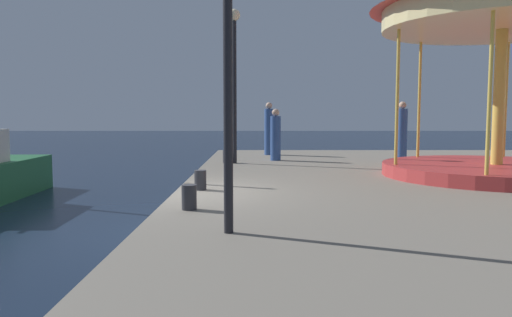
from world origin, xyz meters
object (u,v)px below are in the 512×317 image
at_px(carousel, 500,15).
at_px(bollard_south, 224,157).
at_px(bollard_center, 198,180).
at_px(lamp_post_mid_promenade, 232,60).
at_px(person_near_carousel, 400,132).
at_px(lamp_post_near_edge, 225,13).
at_px(person_by_the_water, 273,136).
at_px(bollard_north, 187,197).
at_px(person_mid_promenade, 267,130).

xyz_separation_m(carousel, bollard_south, (-6.79, 3.42, -3.69)).
bearing_deg(carousel, bollard_center, -162.93).
distance_m(lamp_post_mid_promenade, person_near_carousel, 6.09).
relative_size(lamp_post_near_edge, person_near_carousel, 2.07).
bearing_deg(person_by_the_water, bollard_south, -151.40).
height_order(person_near_carousel, person_by_the_water, person_near_carousel).
bearing_deg(bollard_north, carousel, 31.30).
relative_size(carousel, bollard_south, 15.56).
relative_size(bollard_north, person_by_the_water, 0.24).
distance_m(lamp_post_mid_promenade, bollard_north, 8.10).
distance_m(lamp_post_mid_promenade, person_mid_promenade, 4.12).
height_order(bollard_north, person_mid_promenade, person_mid_promenade).
bearing_deg(person_by_the_water, bollard_north, -101.39).
bearing_deg(bollard_north, person_by_the_water, 78.61).
relative_size(lamp_post_near_edge, person_by_the_water, 2.36).
relative_size(person_near_carousel, person_by_the_water, 1.14).
bearing_deg(person_near_carousel, lamp_post_near_edge, -116.96).
bearing_deg(lamp_post_near_edge, person_mid_promenade, 86.12).
bearing_deg(bollard_south, lamp_post_near_edge, -86.46).
relative_size(lamp_post_mid_promenade, bollard_south, 11.75).
height_order(lamp_post_near_edge, bollard_north, lamp_post_near_edge).
height_order(lamp_post_mid_promenade, bollard_south, lamp_post_mid_promenade).
bearing_deg(carousel, bollard_north, -148.70).
bearing_deg(person_by_the_water, person_mid_promenade, 94.00).
relative_size(bollard_center, person_near_carousel, 0.21).
height_order(bollard_north, bollard_center, same).
height_order(carousel, bollard_center, carousel).
height_order(bollard_south, person_by_the_water, person_by_the_water).
distance_m(bollard_south, person_mid_promenade, 3.51).
bearing_deg(person_by_the_water, lamp_post_mid_promenade, -143.23).
height_order(lamp_post_near_edge, bollard_center, lamp_post_near_edge).
xyz_separation_m(person_near_carousel, person_mid_promenade, (-4.39, 2.06, 0.01)).
bearing_deg(lamp_post_near_edge, lamp_post_mid_promenade, 91.92).
distance_m(person_by_the_water, person_mid_promenade, 2.29).
bearing_deg(lamp_post_mid_promenade, lamp_post_near_edge, -88.08).
relative_size(carousel, person_by_the_water, 3.67).
bearing_deg(lamp_post_near_edge, bollard_north, 114.76).
xyz_separation_m(lamp_post_near_edge, bollard_center, (-0.77, 3.63, -2.57)).
bearing_deg(bollard_center, carousel, 17.07).
height_order(lamp_post_mid_promenade, person_by_the_water, lamp_post_mid_promenade).
relative_size(carousel, lamp_post_mid_promenade, 1.32).
bearing_deg(bollard_north, person_mid_promenade, 81.81).
xyz_separation_m(lamp_post_mid_promenade, person_by_the_water, (1.30, 0.97, -2.38)).
relative_size(lamp_post_near_edge, bollard_south, 10.04).
bearing_deg(lamp_post_mid_promenade, bollard_center, -94.87).
relative_size(person_near_carousel, person_mid_promenade, 0.99).
relative_size(bollard_south, bollard_center, 1.00).
distance_m(bollard_south, bollard_center, 5.57).
height_order(bollard_south, person_near_carousel, person_near_carousel).
bearing_deg(bollard_north, lamp_post_mid_promenade, 86.87).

